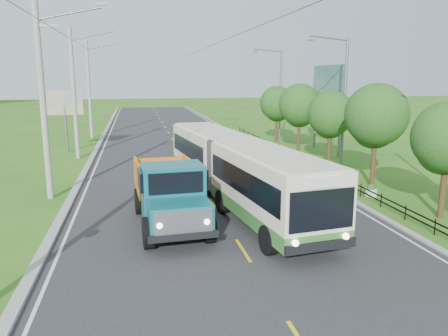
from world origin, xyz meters
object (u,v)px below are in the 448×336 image
object	(u,v)px
pole_far	(89,89)
dump_truck	(170,189)
planter_near	(371,191)
planter_mid	(313,163)
planter_far	(277,146)
pole_near	(44,101)
streetlight_mid	(343,98)
bus	(235,165)
billboard_left	(65,107)
tree_second	(447,141)
pole_mid	(74,93)
tree_back	(277,105)
billboard_right	(328,89)
streetlight_far	(279,91)
tree_fifth	(300,107)
tree_third	(376,118)
tree_fourth	(330,116)

from	to	relation	value
pole_far	dump_truck	xyz separation A→B (m)	(5.85, -29.63, -3.46)
planter_near	pole_far	bearing A→B (deg)	121.99
planter_mid	planter_far	xyz separation A→B (m)	(0.00, 8.00, 0.00)
pole_near	streetlight_mid	bearing A→B (deg)	14.81
streetlight_mid	planter_far	distance (m)	9.46
bus	billboard_left	bearing A→B (deg)	113.73
pole_far	tree_second	bearing A→B (deg)	-59.58
pole_near	pole_far	world-z (taller)	same
pole_mid	tree_back	xyz separation A→B (m)	(18.12, 5.14, -1.44)
billboard_right	streetlight_far	bearing A→B (deg)	101.71
tree_fifth	planter_near	size ratio (longest dim) A/B	8.66
pole_near	planter_far	xyz separation A→B (m)	(16.86, 13.00, -4.81)
tree_third	planter_far	bearing A→B (deg)	95.18
tree_back	bus	size ratio (longest dim) A/B	0.33
tree_back	planter_far	distance (m)	5.48
tree_fifth	tree_back	world-z (taller)	tree_fifth
pole_far	tree_second	distance (m)	35.82
tree_back	bus	xyz separation A→B (m)	(-8.72, -19.78, -1.72)
tree_fourth	tree_second	bearing A→B (deg)	-90.00
planter_mid	tree_fourth	bearing A→B (deg)	6.39
tree_fifth	planter_near	distance (m)	14.64
streetlight_far	planter_mid	distance (m)	14.88
planter_far	bus	world-z (taller)	bus
bus	dump_truck	world-z (taller)	bus
tree_back	pole_far	bearing A→B (deg)	159.26
streetlight_far	planter_mid	size ratio (longest dim) A/B	13.54
tree_third	billboard_right	size ratio (longest dim) A/B	0.82
planter_near	billboard_left	world-z (taller)	billboard_left
planter_mid	tree_second	bearing A→B (deg)	-83.95
pole_far	billboard_left	size ratio (longest dim) A/B	1.92
pole_near	bus	bearing A→B (deg)	-15.67
planter_mid	dump_truck	world-z (taller)	dump_truck
streetlight_mid	planter_near	size ratio (longest dim) A/B	13.54
streetlight_far	dump_truck	world-z (taller)	streetlight_far
tree_fourth	planter_near	xyz separation A→B (m)	(-1.26, -8.14, -3.30)
pole_near	streetlight_far	bearing A→B (deg)	45.14
pole_near	bus	world-z (taller)	pole_near
pole_far	planter_mid	size ratio (longest dim) A/B	14.93
streetlight_mid	billboard_right	world-z (taller)	streetlight_mid
planter_near	bus	world-z (taller)	bus
pole_near	billboard_left	distance (m)	15.10
streetlight_far	planter_mid	world-z (taller)	streetlight_far
pole_near	billboard_right	bearing A→B (deg)	28.14
tree_fourth	tree_fifth	xyz separation A→B (m)	(0.00, 6.00, 0.27)
tree_back	billboard_right	size ratio (longest dim) A/B	0.75
streetlight_mid	bus	distance (m)	12.55
tree_third	bus	distance (m)	9.13
planter_far	dump_truck	xyz separation A→B (m)	(-11.01, -18.63, 1.34)
tree_third	pole_mid	bearing A→B (deg)	144.64
billboard_right	pole_mid	bearing A→B (deg)	177.22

